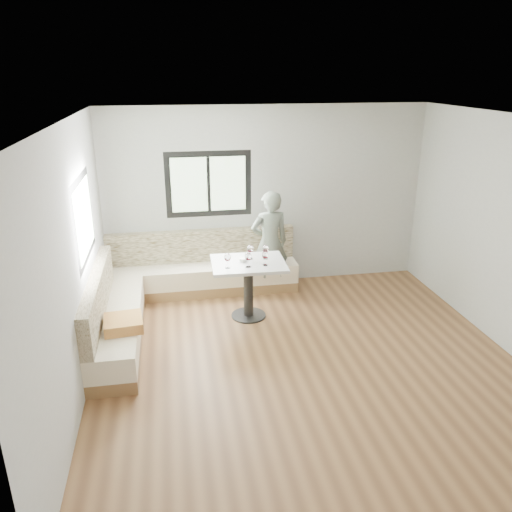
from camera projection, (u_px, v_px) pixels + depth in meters
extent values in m
cube|color=brown|center=(307.00, 362.00, 5.94)|extent=(5.00, 5.00, 0.01)
cube|color=white|center=(317.00, 120.00, 4.96)|extent=(5.00, 5.00, 0.01)
cube|color=#B7B7B2|center=(267.00, 198.00, 7.76)|extent=(5.00, 0.01, 2.80)
cube|color=#B7B7B2|center=(421.00, 386.00, 3.15)|extent=(5.00, 0.01, 2.80)
cube|color=#B7B7B2|center=(73.00, 267.00, 5.04)|extent=(0.01, 5.00, 2.80)
cube|color=black|center=(209.00, 184.00, 7.51)|extent=(1.30, 0.02, 1.00)
cube|color=black|center=(84.00, 218.00, 5.79)|extent=(0.02, 1.30, 1.00)
cube|color=brown|center=(204.00, 287.00, 7.79)|extent=(2.90, 0.55, 0.16)
cube|color=#F1E1C4|center=(203.00, 274.00, 7.71)|extent=(2.90, 0.55, 0.29)
cube|color=beige|center=(201.00, 246.00, 7.76)|extent=(2.90, 0.14, 0.50)
cube|color=brown|center=(120.00, 338.00, 6.31)|extent=(0.55, 2.25, 0.16)
cube|color=#F1E1C4|center=(118.00, 323.00, 6.23)|extent=(0.55, 2.25, 0.29)
cube|color=beige|center=(97.00, 295.00, 6.06)|extent=(0.14, 2.25, 0.50)
cube|color=#D18B3E|center=(123.00, 323.00, 5.77)|extent=(0.47, 0.47, 0.13)
cylinder|color=black|center=(249.00, 315.00, 7.05)|extent=(0.49, 0.49, 0.02)
cylinder|color=black|center=(248.00, 291.00, 6.92)|extent=(0.13, 0.13, 0.77)
cube|color=silver|center=(248.00, 264.00, 6.78)|extent=(1.02, 0.80, 0.04)
imported|color=slate|center=(270.00, 243.00, 7.57)|extent=(0.64, 0.46, 1.61)
cylinder|color=white|center=(243.00, 259.00, 6.81)|extent=(0.10, 0.10, 0.04)
sphere|color=black|center=(244.00, 258.00, 6.81)|extent=(0.02, 0.02, 0.02)
sphere|color=black|center=(242.00, 259.00, 6.81)|extent=(0.02, 0.02, 0.02)
sphere|color=black|center=(243.00, 259.00, 6.79)|extent=(0.02, 0.02, 0.02)
cylinder|color=white|center=(228.00, 268.00, 6.58)|extent=(0.06, 0.06, 0.01)
cylinder|color=white|center=(228.00, 264.00, 6.56)|extent=(0.01, 0.01, 0.09)
ellipsoid|color=white|center=(227.00, 257.00, 6.53)|extent=(0.09, 0.09, 0.11)
cylinder|color=#49020B|center=(228.00, 259.00, 6.53)|extent=(0.06, 0.06, 0.02)
cylinder|color=white|center=(248.00, 267.00, 6.60)|extent=(0.06, 0.06, 0.01)
cylinder|color=white|center=(248.00, 264.00, 6.59)|extent=(0.01, 0.01, 0.09)
ellipsoid|color=white|center=(248.00, 257.00, 6.55)|extent=(0.09, 0.09, 0.11)
cylinder|color=#49020B|center=(248.00, 259.00, 6.56)|extent=(0.06, 0.06, 0.02)
cylinder|color=white|center=(265.00, 265.00, 6.66)|extent=(0.06, 0.06, 0.01)
cylinder|color=white|center=(265.00, 262.00, 6.65)|extent=(0.01, 0.01, 0.09)
ellipsoid|color=white|center=(265.00, 255.00, 6.61)|extent=(0.09, 0.09, 0.11)
cylinder|color=#49020B|center=(265.00, 257.00, 6.62)|extent=(0.06, 0.06, 0.02)
cylinder|color=white|center=(250.00, 259.00, 6.89)|extent=(0.06, 0.06, 0.01)
cylinder|color=white|center=(250.00, 255.00, 6.87)|extent=(0.01, 0.01, 0.09)
ellipsoid|color=white|center=(250.00, 249.00, 6.84)|extent=(0.09, 0.09, 0.11)
cylinder|color=#49020B|center=(250.00, 251.00, 6.85)|extent=(0.06, 0.06, 0.02)
cylinder|color=white|center=(266.00, 259.00, 6.89)|extent=(0.06, 0.06, 0.01)
cylinder|color=white|center=(266.00, 255.00, 6.87)|extent=(0.01, 0.01, 0.09)
ellipsoid|color=white|center=(266.00, 249.00, 6.84)|extent=(0.09, 0.09, 0.11)
cylinder|color=#49020B|center=(266.00, 251.00, 6.85)|extent=(0.06, 0.06, 0.02)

